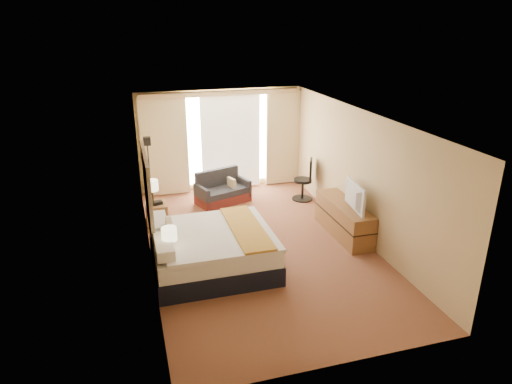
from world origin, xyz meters
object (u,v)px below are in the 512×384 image
object	(u,v)px
bed	(212,250)
desk_chair	(305,182)
media_dresser	(344,219)
floor_lamp	(149,159)
loveseat	(222,192)
lamp_right	(152,186)
nightstand_right	(157,215)
television	(350,196)
lamp_left	(169,235)
nightstand_left	(169,273)

from	to	relation	value
bed	desk_chair	xyz separation A→B (m)	(2.86, 2.69, 0.09)
media_dresser	floor_lamp	xyz separation A→B (m)	(-3.73, 2.49, 0.89)
media_dresser	loveseat	size ratio (longest dim) A/B	1.28
desk_chair	lamp_right	distance (m)	3.82
nightstand_right	media_dresser	size ratio (longest dim) A/B	0.31
bed	loveseat	world-z (taller)	bed
nightstand_right	television	size ratio (longest dim) A/B	0.58
floor_lamp	lamp_right	bearing A→B (deg)	-91.28
media_dresser	loveseat	world-z (taller)	loveseat
floor_lamp	media_dresser	bearing A→B (deg)	-33.69
media_dresser	bed	size ratio (longest dim) A/B	0.86
bed	television	bearing A→B (deg)	6.34
nightstand_right	lamp_right	bearing A→B (deg)	-130.21
lamp_left	lamp_right	distance (m)	2.39
nightstand_right	floor_lamp	bearing A→B (deg)	91.66
lamp_right	television	xyz separation A→B (m)	(3.70, -1.68, -0.00)
loveseat	floor_lamp	distance (m)	1.96
loveseat	lamp_right	bearing A→B (deg)	-166.22
desk_chair	lamp_right	size ratio (longest dim) A/B	1.90
lamp_left	television	distance (m)	3.67
bed	loveseat	distance (m)	3.22
nightstand_right	desk_chair	distance (m)	3.73
loveseat	television	size ratio (longest dim) A/B	1.48
nightstand_right	television	xyz separation A→B (m)	(3.65, -1.75, 0.70)
floor_lamp	television	bearing A→B (deg)	-37.10
bed	nightstand_left	bearing A→B (deg)	-151.58
television	nightstand_left	bearing A→B (deg)	108.65
nightstand_right	loveseat	xyz separation A→B (m)	(1.66, 1.04, -0.02)
media_dresser	nightstand_left	bearing A→B (deg)	-164.16
loveseat	television	bearing A→B (deg)	-73.35
desk_chair	lamp_right	bearing A→B (deg)	-144.70
lamp_left	bed	bearing A→B (deg)	27.03
media_dresser	lamp_right	xyz separation A→B (m)	(-3.75, 1.39, 0.63)
bed	floor_lamp	bearing A→B (deg)	105.15
nightstand_left	desk_chair	size ratio (longest dim) A/B	0.52
television	lamp_right	bearing A→B (deg)	72.57
nightstand_right	media_dresser	xyz separation A→B (m)	(3.70, -1.45, 0.07)
bed	lamp_left	size ratio (longest dim) A/B	3.93
lamp_right	nightstand_right	bearing A→B (deg)	49.79
media_dresser	loveseat	bearing A→B (deg)	129.34
floor_lamp	lamp_right	size ratio (longest dim) A/B	3.17
media_dresser	bed	bearing A→B (deg)	-168.04
lamp_right	television	world-z (taller)	television
nightstand_left	television	size ratio (longest dim) A/B	0.58
nightstand_right	lamp_right	distance (m)	0.71
media_dresser	lamp_right	size ratio (longest dim) A/B	3.25
media_dresser	television	bearing A→B (deg)	-99.57
bed	floor_lamp	world-z (taller)	floor_lamp
nightstand_left	bed	size ratio (longest dim) A/B	0.26
loveseat	lamp_left	bearing A→B (deg)	-133.74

